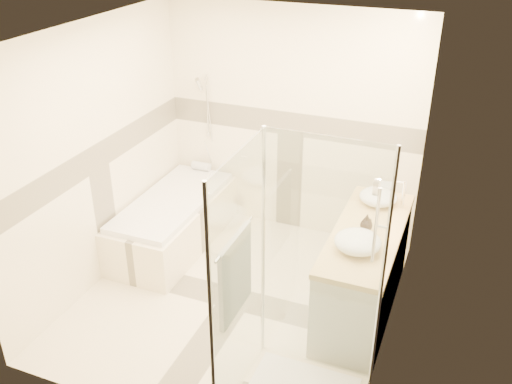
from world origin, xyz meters
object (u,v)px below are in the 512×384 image
at_px(vessel_sink_far, 358,242).
at_px(amenity_bottle_b, 367,223).
at_px(bathtub, 174,219).
at_px(amenity_bottle_a, 367,222).
at_px(vanity, 364,271).
at_px(vessel_sink_near, 378,197).
at_px(shower_enclosure, 287,348).

height_order(vessel_sink_far, amenity_bottle_b, vessel_sink_far).
height_order(bathtub, amenity_bottle_a, amenity_bottle_a).
distance_m(vanity, vessel_sink_near, 0.72).
distance_m(vanity, amenity_bottle_a, 0.50).
height_order(vessel_sink_near, amenity_bottle_b, same).
bearing_deg(vessel_sink_near, amenity_bottle_b, -90.00).
xyz_separation_m(vessel_sink_far, amenity_bottle_a, (0.00, 0.34, -0.00)).
relative_size(vessel_sink_far, amenity_bottle_b, 2.75).
distance_m(vessel_sink_far, amenity_bottle_b, 0.34).
relative_size(vessel_sink_near, amenity_bottle_a, 2.43).
height_order(bathtub, amenity_bottle_b, amenity_bottle_b).
bearing_deg(vessel_sink_far, vanity, 86.60).
relative_size(amenity_bottle_a, amenity_bottle_b, 1.03).
height_order(vanity, amenity_bottle_b, amenity_bottle_b).
distance_m(bathtub, vessel_sink_near, 2.22).
relative_size(vanity, vessel_sink_near, 4.60).
distance_m(shower_enclosure, vessel_sink_near, 1.86).
height_order(vanity, amenity_bottle_a, amenity_bottle_a).
distance_m(vanity, vessel_sink_far, 0.60).
bearing_deg(bathtub, shower_enclosure, -41.10).
distance_m(shower_enclosure, vessel_sink_far, 1.06).
xyz_separation_m(bathtub, amenity_bottle_a, (2.13, -0.34, 0.62)).
bearing_deg(amenity_bottle_a, vessel_sink_far, -90.00).
xyz_separation_m(vanity, amenity_bottle_a, (-0.02, 0.01, 0.50)).
bearing_deg(amenity_bottle_a, amenity_bottle_b, -90.00).
xyz_separation_m(vessel_sink_near, amenity_bottle_a, (0.00, -0.51, 0.00)).
bearing_deg(vessel_sink_near, vessel_sink_far, -90.00).
height_order(bathtub, vanity, vanity).
bearing_deg(amenity_bottle_a, vanity, -17.46).
xyz_separation_m(shower_enclosure, vessel_sink_far, (0.27, 0.93, 0.42)).
distance_m(vessel_sink_near, amenity_bottle_b, 0.52).
distance_m(bathtub, amenity_bottle_b, 2.24).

